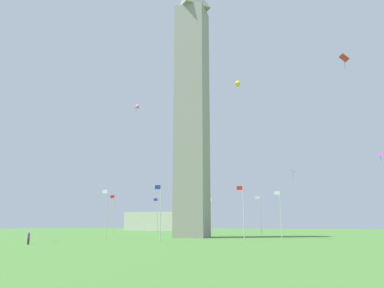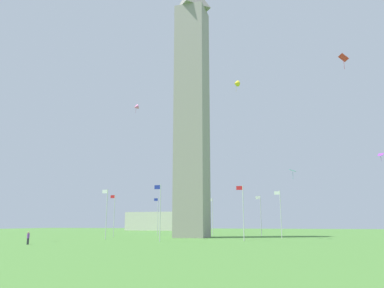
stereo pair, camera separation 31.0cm
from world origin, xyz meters
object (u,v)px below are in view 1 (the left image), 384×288
Objects in this scene: flagpole_sw at (260,214)px; flagpole_nw at (157,215)px; flagpole_w at (212,215)px; flagpole_ne at (106,212)px; person_purple_shirt at (29,238)px; flagpole_se at (243,210)px; distant_building at (161,221)px; kite_red_diamond at (344,58)px; flagpole_s at (280,212)px; kite_pink_delta at (136,107)px; flagpole_n at (114,213)px; kite_cyan_diamond at (293,171)px; kite_yellow_delta at (236,84)px; obelisk_monument at (192,102)px; flagpole_e at (160,210)px; kite_purple_diamond at (381,155)px.

flagpole_sw is 1.00× the size of flagpole_nw.
flagpole_sw is 13.37m from flagpole_w.
person_purple_shirt is at bearing 85.14° from flagpole_ne.
distant_building is at bearing -60.78° from flagpole_se.
kite_red_diamond is (-15.73, 10.87, 19.45)m from flagpole_se.
kite_pink_delta is at bearing 32.82° from flagpole_s.
flagpole_n is 4.40× the size of kite_red_diamond.
distant_building is (21.45, -82.50, -1.26)m from flagpole_ne.
flagpole_se is 4.40× the size of kite_red_diamond.
flagpole_ne is 1.00× the size of flagpole_nw.
flagpole_s is at bearing -112.50° from flagpole_se.
flagpole_s is 8.28m from kite_cyan_diamond.
kite_yellow_delta is 25.45m from kite_red_diamond.
distant_building is (61.88, -93.38, -20.71)m from kite_red_diamond.
obelisk_monument reaches higher than kite_red_diamond.
flagpole_n is 13.37m from flagpole_nw.
kite_red_diamond is (-10.61, 23.22, 19.45)m from flagpole_s.
flagpole_w is at bearing -100.26° from kite_pink_delta.
flagpole_ne is at bearing 67.50° from flagpole_w.
flagpole_sw is at bearing -95.68° from kite_yellow_delta.
flagpole_se is 14.50m from kite_cyan_diamond.
flagpole_s reaches higher than distant_building.
kite_cyan_diamond is 0.07× the size of distant_building.
obelisk_monument is 2.11× the size of distant_building.
person_purple_shirt is (1.51, 42.51, -4.01)m from flagpole_nw.
flagpole_s is at bearing -135.00° from flagpole_e.
kite_purple_diamond reaches higher than distant_building.
distant_building is (46.15, -57.81, -1.26)m from flagpole_sw.
flagpole_sw is at bearing -157.50° from flagpole_n.
kite_red_diamond is at bearing 123.53° from distant_building.
flagpole_s is (-34.93, 0.00, 0.00)m from flagpole_n.
kite_purple_diamond reaches higher than kite_cyan_diamond.
flagpole_s is at bearing -43.86° from kite_cyan_diamond.
flagpole_sw is 4.40× the size of kite_red_diamond.
flagpole_se and flagpole_s have the same top height.
flagpole_se reaches higher than person_purple_shirt.
flagpole_nw is at bearing 22.50° from flagpole_w.
kite_yellow_delta reaches higher than kite_purple_diamond.
flagpole_sw is at bearing -123.64° from kite_pink_delta.
flagpole_n is at bearing -52.44° from kite_pink_delta.
flagpole_se is at bearing -34.66° from kite_red_diamond.
flagpole_nw is 50.79m from kite_purple_diamond.
kite_cyan_diamond is at bearing -163.83° from kite_yellow_delta.
kite_pink_delta is 0.73× the size of kite_yellow_delta.
flagpole_w is 4.94× the size of kite_cyan_diamond.
flagpole_n is 1.00× the size of flagpole_ne.
flagpole_e is 5.25× the size of kite_pink_delta.
flagpole_w is 62.61m from distant_building.
kite_cyan_diamond is at bearing 155.29° from flagpole_nw.
flagpole_sw reaches higher than distant_building.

